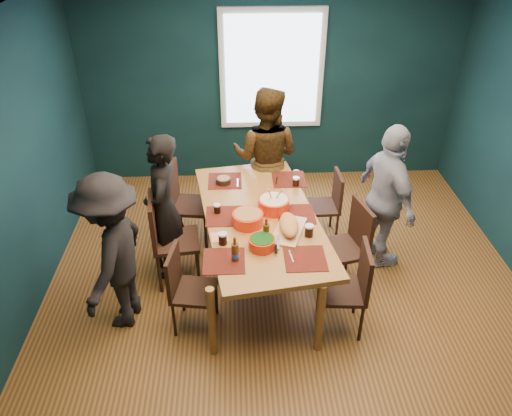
{
  "coord_description": "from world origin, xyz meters",
  "views": [
    {
      "loc": [
        -0.5,
        -3.88,
        3.57
      ],
      "look_at": [
        -0.31,
        0.2,
        0.91
      ],
      "focal_mm": 35.0,
      "sensor_mm": 36.0,
      "label": 1
    }
  ],
  "objects": [
    {
      "name": "bowl_herbs",
      "position": [
        -0.28,
        -0.32,
        0.87
      ],
      "size": [
        0.24,
        0.24,
        0.11
      ],
      "color": "red",
      "rests_on": "dining_table"
    },
    {
      "name": "room",
      "position": [
        0.0,
        0.27,
        1.37
      ],
      "size": [
        5.01,
        5.01,
        2.71
      ],
      "color": "olive",
      "rests_on": "ground"
    },
    {
      "name": "chair_left_near",
      "position": [
        -0.99,
        -0.42,
        0.5
      ],
      "size": [
        0.45,
        0.45,
        0.86
      ],
      "rotation": [
        0.0,
        0.0,
        -0.16
      ],
      "color": "black",
      "rests_on": "floor"
    },
    {
      "name": "cola_glass_a",
      "position": [
        -0.63,
        -0.24,
        0.88
      ],
      "size": [
        0.08,
        0.08,
        0.12
      ],
      "color": "black",
      "rests_on": "dining_table"
    },
    {
      "name": "beer_bottle_b",
      "position": [
        -0.23,
        -0.2,
        0.91
      ],
      "size": [
        0.06,
        0.06,
        0.23
      ],
      "color": "#4C290D",
      "rests_on": "dining_table"
    },
    {
      "name": "cutting_board",
      "position": [
        -0.01,
        -0.08,
        0.88
      ],
      "size": [
        0.4,
        0.63,
        0.13
      ],
      "rotation": [
        0.0,
        0.0,
        -0.35
      ],
      "color": "tan",
      "rests_on": "dining_table"
    },
    {
      "name": "dining_table",
      "position": [
        -0.26,
        0.2,
        0.74
      ],
      "size": [
        1.39,
        2.29,
        0.82
      ],
      "rotation": [
        0.0,
        0.0,
        0.15
      ],
      "color": "#A67031",
      "rests_on": "floor"
    },
    {
      "name": "person_far_left",
      "position": [
        -1.24,
        0.41,
        0.8
      ],
      "size": [
        0.39,
        0.59,
        1.6
      ],
      "primitive_type": "imported",
      "rotation": [
        0.0,
        0.0,
        4.7
      ],
      "color": "black",
      "rests_on": "floor"
    },
    {
      "name": "cola_glass_b",
      "position": [
        0.17,
        -0.16,
        0.88
      ],
      "size": [
        0.08,
        0.08,
        0.12
      ],
      "color": "black",
      "rests_on": "dining_table"
    },
    {
      "name": "napkin_a",
      "position": [
        0.11,
        0.23,
        0.82
      ],
      "size": [
        0.2,
        0.2,
        0.0
      ],
      "primitive_type": "cube",
      "rotation": [
        0.0,
        0.0,
        0.47
      ],
      "color": "#FF816B",
      "rests_on": "dining_table"
    },
    {
      "name": "beer_bottle_a",
      "position": [
        -0.52,
        -0.49,
        0.9
      ],
      "size": [
        0.07,
        0.07,
        0.25
      ],
      "color": "#4C290D",
      "rests_on": "dining_table"
    },
    {
      "name": "napkin_b",
      "position": [
        -0.66,
        -0.14,
        0.82
      ],
      "size": [
        0.18,
        0.18,
        0.0
      ],
      "primitive_type": "cube",
      "rotation": [
        0.0,
        0.0,
        0.12
      ],
      "color": "#FF816B",
      "rests_on": "dining_table"
    },
    {
      "name": "chair_left_far",
      "position": [
        -1.11,
        0.96,
        0.57
      ],
      "size": [
        0.5,
        0.5,
        0.97
      ],
      "rotation": [
        0.0,
        0.0,
        -0.14
      ],
      "color": "black",
      "rests_on": "floor"
    },
    {
      "name": "chair_right_near",
      "position": [
        0.53,
        -0.52,
        0.54
      ],
      "size": [
        0.44,
        0.44,
        0.92
      ],
      "rotation": [
        0.0,
        0.0,
        -0.07
      ],
      "color": "black",
      "rests_on": "floor"
    },
    {
      "name": "person_near_left",
      "position": [
        -1.61,
        -0.31,
        0.79
      ],
      "size": [
        0.78,
        1.12,
        1.58
      ],
      "primitive_type": "imported",
      "rotation": [
        0.0,
        0.0,
        4.51
      ],
      "color": "black",
      "rests_on": "floor"
    },
    {
      "name": "small_bowl",
      "position": [
        -0.64,
        0.85,
        0.85
      ],
      "size": [
        0.16,
        0.16,
        0.07
      ],
      "color": "black",
      "rests_on": "dining_table"
    },
    {
      "name": "person_right",
      "position": [
        1.07,
        0.46,
        0.82
      ],
      "size": [
        0.64,
        1.03,
        1.63
      ],
      "primitive_type": "imported",
      "rotation": [
        0.0,
        0.0,
        1.84
      ],
      "color": "white",
      "rests_on": "floor"
    },
    {
      "name": "bowl_dumpling",
      "position": [
        -0.13,
        0.3,
        0.89
      ],
      "size": [
        0.32,
        0.32,
        0.29
      ],
      "color": "red",
      "rests_on": "dining_table"
    },
    {
      "name": "cola_glass_d",
      "position": [
        -0.69,
        0.27,
        0.87
      ],
      "size": [
        0.07,
        0.07,
        0.1
      ],
      "color": "black",
      "rests_on": "dining_table"
    },
    {
      "name": "napkin_c",
      "position": [
        0.08,
        -0.45,
        0.82
      ],
      "size": [
        0.16,
        0.16,
        0.0
      ],
      "primitive_type": "cube",
      "rotation": [
        0.0,
        0.0,
        0.08
      ],
      "color": "#FF816B",
      "rests_on": "dining_table"
    },
    {
      "name": "bowl_salad",
      "position": [
        -0.39,
        0.06,
        0.88
      ],
      "size": [
        0.3,
        0.3,
        0.13
      ],
      "color": "red",
      "rests_on": "dining_table"
    },
    {
      "name": "person_back",
      "position": [
        -0.14,
        1.37,
        0.85
      ],
      "size": [
        0.99,
        0.88,
        1.71
      ],
      "primitive_type": "imported",
      "rotation": [
        0.0,
        0.0,
        2.82
      ],
      "color": "black",
      "rests_on": "floor"
    },
    {
      "name": "chair_right_far",
      "position": [
        0.58,
        0.96,
        0.48
      ],
      "size": [
        0.39,
        0.39,
        0.83
      ],
      "rotation": [
        0.0,
        0.0,
        0.03
      ],
      "color": "black",
      "rests_on": "floor"
    },
    {
      "name": "cola_glass_c",
      "position": [
        0.15,
        0.76,
        0.87
      ],
      "size": [
        0.07,
        0.07,
        0.1
      ],
      "color": "black",
      "rests_on": "dining_table"
    },
    {
      "name": "chair_right_mid",
      "position": [
        0.64,
        0.09,
        0.56
      ],
      "size": [
        0.53,
        0.53,
        0.96
      ],
      "rotation": [
        0.0,
        0.0,
        0.25
      ],
      "color": "black",
      "rests_on": "floor"
    },
    {
      "name": "chair_left_mid",
      "position": [
        -1.22,
        0.25,
        0.59
      ],
      "size": [
        0.51,
        0.51,
        1.01
      ],
      "rotation": [
        0.0,
        0.0,
        0.12
      ],
      "color": "black",
      "rests_on": "floor"
    }
  ]
}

